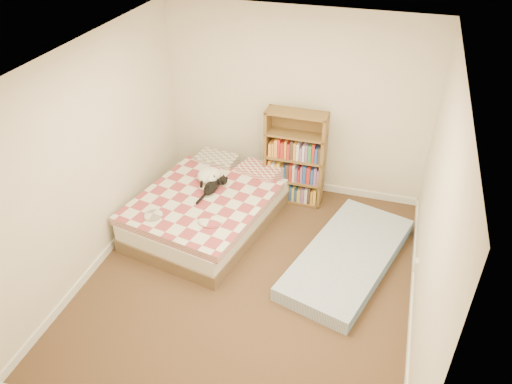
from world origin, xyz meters
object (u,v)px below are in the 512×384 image
(bed, at_px, (210,207))
(white_dog, at_px, (210,176))
(floor_mattress, at_px, (348,258))
(bookshelf, at_px, (295,167))
(black_cat, at_px, (212,185))

(bed, distance_m, white_dog, 0.40)
(floor_mattress, bearing_deg, bookshelf, 145.04)
(white_dog, bearing_deg, black_cat, -50.57)
(bed, relative_size, floor_mattress, 1.13)
(bookshelf, xyz_separation_m, white_dog, (-0.96, -0.62, 0.06))
(black_cat, bearing_deg, bed, -84.50)
(bed, relative_size, black_cat, 3.74)
(bookshelf, relative_size, white_dog, 3.49)
(floor_mattress, xyz_separation_m, black_cat, (-1.77, 0.34, 0.45))
(floor_mattress, distance_m, black_cat, 1.86)
(bookshelf, bearing_deg, black_cat, -137.27)
(bed, height_order, black_cat, black_cat)
(floor_mattress, relative_size, black_cat, 3.30)
(bookshelf, bearing_deg, floor_mattress, -50.55)
(bed, relative_size, white_dog, 5.93)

